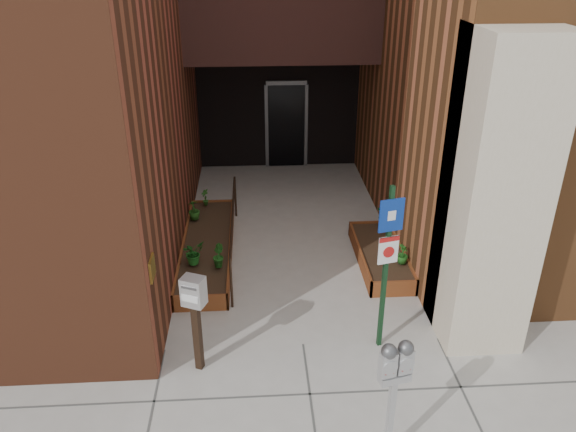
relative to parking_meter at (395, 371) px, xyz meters
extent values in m
plane|color=#9E9991|center=(-0.77, 2.02, -1.25)|extent=(80.00, 80.00, 0.00)
cube|color=beige|center=(1.78, 2.22, 0.95)|extent=(1.10, 1.20, 4.40)
cube|color=black|center=(-0.77, 8.02, 2.75)|extent=(4.20, 2.00, 2.00)
cube|color=black|center=(-0.77, 9.42, 0.25)|extent=(4.00, 0.30, 3.00)
cube|color=black|center=(-0.57, 9.24, -0.20)|extent=(0.90, 0.06, 2.10)
cube|color=#B79338|center=(-2.76, 1.82, 0.25)|extent=(0.04, 0.30, 0.30)
cube|color=brown|center=(-2.32, 2.94, -1.10)|extent=(0.90, 0.04, 0.30)
cube|color=brown|center=(-2.32, 6.50, -1.10)|extent=(0.90, 0.04, 0.30)
cube|color=brown|center=(-2.75, 4.72, -1.10)|extent=(0.04, 3.60, 0.30)
cube|color=brown|center=(-1.89, 4.72, -1.10)|extent=(0.04, 3.60, 0.30)
cube|color=black|center=(-2.32, 4.72, -1.12)|extent=(0.82, 3.52, 0.26)
cube|color=brown|center=(0.83, 3.14, -1.10)|extent=(0.80, 0.04, 0.30)
cube|color=brown|center=(0.83, 5.30, -1.10)|extent=(0.80, 0.04, 0.30)
cube|color=brown|center=(0.45, 4.22, -1.10)|extent=(0.04, 2.20, 0.30)
cube|color=brown|center=(1.21, 4.22, -1.10)|extent=(0.04, 2.20, 0.30)
cube|color=black|center=(0.83, 4.22, -1.12)|extent=(0.72, 2.12, 0.26)
cylinder|color=black|center=(-1.82, 3.02, -0.80)|extent=(0.04, 0.04, 0.90)
cylinder|color=black|center=(-1.82, 6.32, -0.80)|extent=(0.04, 0.04, 0.90)
cylinder|color=black|center=(-1.82, 4.67, -0.37)|extent=(0.04, 3.30, 0.04)
cube|color=#B6B6B9|center=(0.00, 0.00, -0.69)|extent=(0.08, 0.08, 1.12)
cube|color=#B6B6B9|center=(0.00, 0.00, -0.09)|extent=(0.36, 0.21, 0.09)
cube|color=#B6B6B9|center=(-0.09, -0.02, 0.11)|extent=(0.19, 0.15, 0.29)
sphere|color=#59595B|center=(-0.09, -0.02, 0.28)|extent=(0.17, 0.17, 0.17)
cube|color=white|center=(-0.08, -0.08, 0.14)|extent=(0.10, 0.03, 0.06)
cube|color=#B21414|center=(-0.08, -0.08, 0.05)|extent=(0.10, 0.03, 0.03)
cube|color=#B6B6B9|center=(0.09, 0.02, 0.11)|extent=(0.19, 0.15, 0.29)
sphere|color=#59595B|center=(0.09, 0.02, 0.28)|extent=(0.17, 0.17, 0.17)
cube|color=white|center=(0.11, -0.03, 0.14)|extent=(0.10, 0.03, 0.06)
cube|color=#B21414|center=(0.11, -0.03, 0.05)|extent=(0.10, 0.03, 0.03)
cube|color=#12331A|center=(0.32, 1.95, 0.00)|extent=(0.07, 0.07, 2.51)
cube|color=navy|center=(0.33, 1.91, 0.86)|extent=(0.34, 0.11, 0.46)
cube|color=white|center=(0.33, 1.91, 0.86)|extent=(0.11, 0.04, 0.14)
cube|color=white|center=(0.33, 1.91, 0.35)|extent=(0.28, 0.09, 0.40)
cube|color=#B21414|center=(0.33, 1.91, 0.51)|extent=(0.28, 0.08, 0.07)
cylinder|color=#B21414|center=(0.34, 1.90, 0.32)|extent=(0.16, 0.05, 0.16)
cube|color=black|center=(-2.23, 1.63, -0.72)|extent=(0.13, 0.13, 1.06)
cube|color=silver|center=(-2.23, 1.63, 0.00)|extent=(0.35, 0.31, 0.40)
cube|color=#59595B|center=(-2.28, 1.53, 0.11)|extent=(0.20, 0.09, 0.04)
cube|color=white|center=(-2.28, 1.53, -0.05)|extent=(0.22, 0.10, 0.10)
imported|color=#1A5A19|center=(-2.49, 3.92, -0.75)|extent=(0.51, 0.51, 0.41)
imported|color=#1A5017|center=(-2.07, 3.80, -0.75)|extent=(0.26, 0.26, 0.41)
imported|color=#1F5017|center=(-2.62, 5.64, -0.75)|extent=(0.29, 0.29, 0.40)
imported|color=#255F1B|center=(-2.45, 6.28, -0.78)|extent=(0.25, 0.25, 0.35)
imported|color=#1E5A19|center=(1.08, 3.70, -0.78)|extent=(0.26, 0.26, 0.35)
imported|color=#17511B|center=(0.94, 4.02, -0.79)|extent=(0.24, 0.24, 0.33)
imported|color=#1C5D1A|center=(1.08, 5.12, -0.77)|extent=(0.37, 0.37, 0.36)
camera|label=1|loc=(-1.41, -4.45, 4.05)|focal=35.00mm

